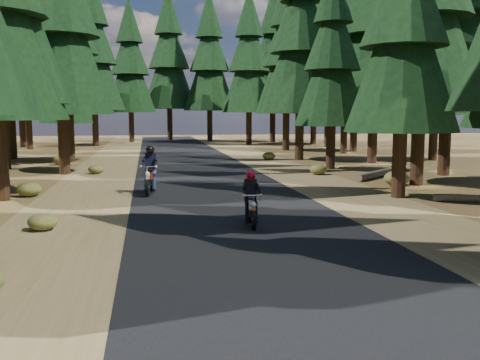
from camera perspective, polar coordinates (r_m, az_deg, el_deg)
name	(u,v)px	position (r m, az deg, el deg)	size (l,w,h in m)	color
ground	(250,232)	(13.10, 1.13, -5.58)	(120.00, 120.00, 0.00)	#4E361C
road	(222,200)	(17.94, -1.91, -2.11)	(6.00, 100.00, 0.01)	black
shoulder_l	(80,204)	(17.91, -16.66, -2.43)	(3.20, 100.00, 0.01)	brown
shoulder_r	(352,196)	(19.12, 11.88, -1.69)	(3.20, 100.00, 0.01)	brown
pine_forest	(185,31)	(34.05, -5.87, 15.53)	(34.59, 55.08, 16.32)	black
log_near	(383,173)	(25.57, 15.00, 0.76)	(0.32, 0.32, 5.27)	#4C4233
understory_shrubs	(235,185)	(19.76, -0.55, -0.52)	(15.64, 31.00, 0.60)	#474C1E
rider_lead	(251,208)	(13.72, 1.21, -2.98)	(0.61, 1.61, 1.40)	silver
rider_follow	(150,178)	(19.40, -9.58, 0.21)	(0.85, 2.00, 1.73)	#971E0A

